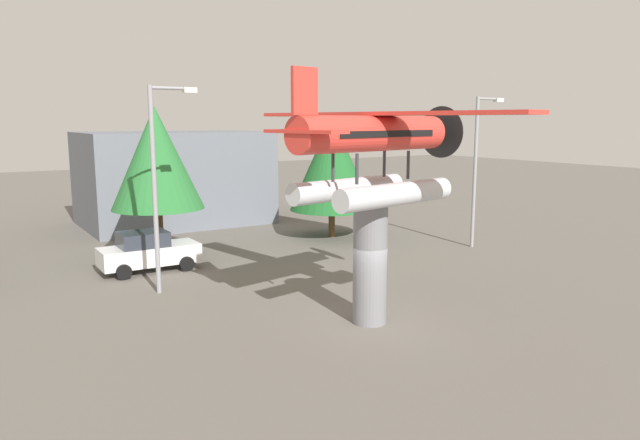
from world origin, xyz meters
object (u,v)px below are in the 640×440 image
display_pedestal (370,263)px  tree_center_back (332,163)px  streetlight_primary (159,174)px  tree_east (156,158)px  streetlight_secondary (478,161)px  floatplane_monument (375,149)px  storefront_building (174,178)px  car_mid_white (148,251)px

display_pedestal → tree_center_back: 14.58m
streetlight_primary → tree_east: 6.10m
display_pedestal → streetlight_primary: streetlight_primary is taller
streetlight_primary → streetlight_secondary: size_ratio=1.01×
streetlight_primary → floatplane_monument: bearing=-56.2°
streetlight_primary → storefront_building: streetlight_primary is taller
storefront_building → streetlight_primary: bearing=-110.4°
streetlight_secondary → tree_east: (-14.67, 6.34, 0.28)m
car_mid_white → streetlight_primary: streetlight_primary is taller
car_mid_white → storefront_building: bearing=65.8°
tree_east → tree_center_back: size_ratio=1.06×
display_pedestal → streetlight_secondary: (11.84, 6.53, 2.50)m
car_mid_white → tree_center_back: tree_center_back is taller
streetlight_primary → storefront_building: size_ratio=0.70×
streetlight_primary → tree_east: (1.71, 5.85, 0.24)m
floatplane_monument → streetlight_primary: (-4.67, 6.99, -1.10)m
streetlight_secondary → storefront_building: (-10.80, 15.47, -1.58)m
display_pedestal → floatplane_monument: bearing=11.0°
streetlight_secondary → tree_east: 15.98m
display_pedestal → car_mid_white: bearing=111.2°
floatplane_monument → storefront_building: size_ratio=0.94×
floatplane_monument → tree_center_back: 14.41m
tree_center_back → streetlight_primary: bearing=-153.8°
storefront_building → tree_center_back: 11.12m
tree_east → storefront_building: bearing=67.1°
streetlight_secondary → tree_center_back: size_ratio=1.13×
streetlight_secondary → tree_east: size_ratio=1.07×
display_pedestal → storefront_building: storefront_building is taller
car_mid_white → streetlight_primary: size_ratio=0.54×
display_pedestal → floatplane_monument: floatplane_monument is taller
tree_center_back → display_pedestal: bearing=-118.7°
car_mid_white → storefront_building: storefront_building is taller
car_mid_white → tree_east: bearing=61.3°
car_mid_white → tree_center_back: bearing=10.7°
streetlight_primary → tree_center_back: (11.46, 5.63, -0.36)m
storefront_building → car_mid_white: bearing=-114.2°
streetlight_secondary → tree_east: bearing=156.6°
streetlight_primary → streetlight_secondary: bearing=-1.7°
floatplane_monument → car_mid_white: size_ratio=2.48×
streetlight_primary → tree_center_back: bearing=26.2°
storefront_building → tree_center_back: size_ratio=1.63×
car_mid_white → streetlight_secondary: bearing=-14.2°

